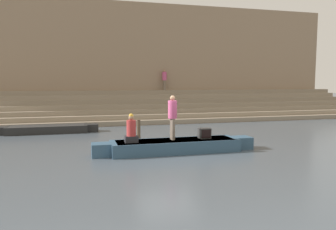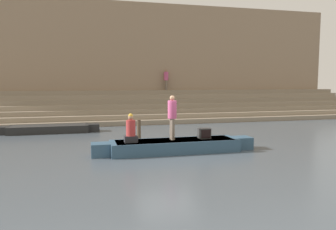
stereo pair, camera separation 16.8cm
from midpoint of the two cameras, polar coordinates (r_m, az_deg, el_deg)
name	(u,v)px [view 2 (the right image)]	position (r m, az deg, el deg)	size (l,w,h in m)	color
ground_plane	(167,149)	(13.97, 0.10, -6.03)	(120.00, 120.00, 0.00)	#4C5660
ghat_steps	(132,110)	(24.22, -6.12, 0.85)	(36.00, 4.31, 2.20)	gray
back_wall	(128,62)	(26.29, -6.87, 9.22)	(34.20, 1.28, 8.96)	#937A60
rowboat_main	(175,146)	(13.40, 1.62, -5.36)	(6.69, 1.42, 0.51)	#33516B
person_standing	(172,114)	(13.28, 1.10, 0.12)	(0.36, 0.36, 1.80)	#756656
person_rowing	(131,131)	(12.83, -6.12, -2.75)	(0.51, 0.40, 1.13)	#28282D
tv_set	(204,133)	(13.76, 6.68, -3.18)	(0.47, 0.41, 0.43)	#2D2D2D
moored_boat_shore	(49,129)	(19.61, -19.77, -2.27)	(5.54, 1.23, 0.42)	black
mooring_post	(139,130)	(15.81, -4.78, -2.70)	(0.18, 0.18, 1.06)	#473828
person_on_steps	(166,78)	(25.90, -0.14, 6.39)	(0.35, 0.35, 1.62)	#756656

